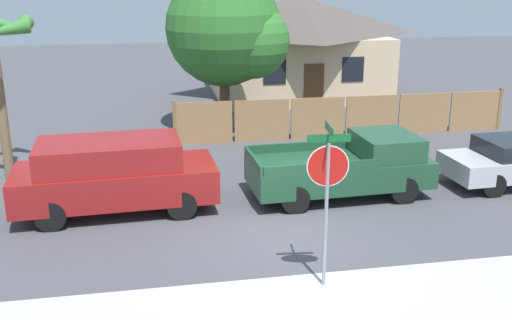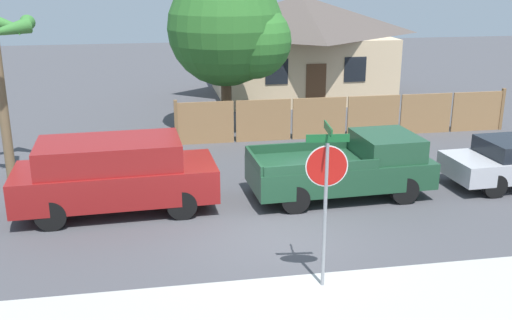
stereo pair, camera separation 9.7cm
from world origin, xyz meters
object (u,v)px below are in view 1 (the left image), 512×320
(house, at_px, (297,44))
(stop_sign, at_px, (327,179))
(oak_tree, at_px, (230,31))
(orange_pickup, at_px, (347,167))
(red_suv, at_px, (114,173))

(house, distance_m, stop_sign, 18.78)
(oak_tree, bearing_deg, orange_pickup, -74.21)
(house, relative_size, orange_pickup, 1.74)
(stop_sign, bearing_deg, red_suv, 137.79)
(house, distance_m, orange_pickup, 13.96)
(house, relative_size, red_suv, 1.68)
(oak_tree, xyz_separation_m, orange_pickup, (2.11, -7.45, -2.95))
(stop_sign, bearing_deg, oak_tree, 96.45)
(oak_tree, relative_size, orange_pickup, 1.22)
(red_suv, height_order, orange_pickup, red_suv)
(orange_pickup, bearing_deg, red_suv, 177.65)
(house, height_order, stop_sign, house)
(house, xyz_separation_m, red_suv, (-8.19, -13.71, -1.48))
(stop_sign, bearing_deg, orange_pickup, 72.43)
(house, bearing_deg, oak_tree, -123.67)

